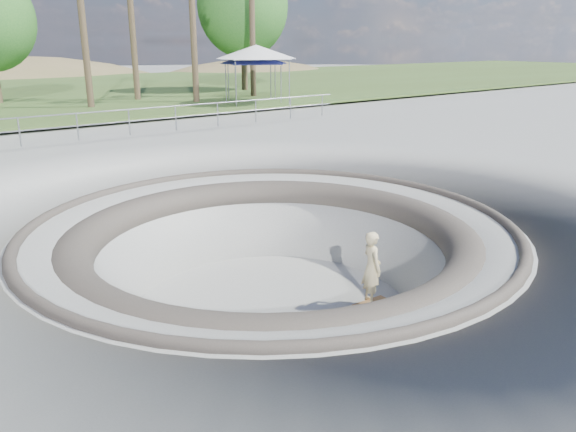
{
  "coord_description": "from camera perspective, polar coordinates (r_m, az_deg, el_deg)",
  "views": [
    {
      "loc": [
        -6.64,
        -9.06,
        3.69
      ],
      "look_at": [
        0.85,
        0.51,
        -0.1
      ],
      "focal_mm": 35.0,
      "sensor_mm": 36.0,
      "label": 1
    }
  ],
  "objects": [
    {
      "name": "skater",
      "position": [
        12.33,
        8.51,
        -5.18
      ],
      "size": [
        0.57,
        0.69,
        1.64
      ],
      "primitive_type": "imported",
      "rotation": [
        0.0,
        0.0,
        1.24
      ],
      "color": "beige",
      "rests_on": "skateboard"
    },
    {
      "name": "skateboard",
      "position": [
        12.68,
        8.34,
        -8.69
      ],
      "size": [
        0.88,
        0.29,
        0.09
      ],
      "color": "olive",
      "rests_on": "ground"
    },
    {
      "name": "bushy_tree_right",
      "position": [
        42.49,
        -4.59,
        20.53
      ],
      "size": [
        6.62,
        6.02,
        9.55
      ],
      "color": "brown",
      "rests_on": "ground"
    },
    {
      "name": "safety_railing",
      "position": [
        22.29,
        -20.61,
        8.5
      ],
      "size": [
        25.0,
        0.06,
        1.03
      ],
      "color": "gray",
      "rests_on": "ground"
    },
    {
      "name": "ground",
      "position": [
        11.82,
        -1.75,
        -0.88
      ],
      "size": [
        180.0,
        180.0,
        0.0
      ],
      "primitive_type": "plane",
      "color": "#9B9B96",
      "rests_on": "ground"
    },
    {
      "name": "canopy_blue",
      "position": [
        34.1,
        -3.52,
        15.73
      ],
      "size": [
        5.14,
        5.14,
        2.83
      ],
      "color": "gray",
      "rests_on": "ground"
    },
    {
      "name": "skate_bowl",
      "position": [
        12.52,
        -1.67,
        -8.86
      ],
      "size": [
        14.0,
        14.0,
        4.1
      ],
      "color": "#9B9B96",
      "rests_on": "ground"
    },
    {
      "name": "canopy_white",
      "position": [
        33.01,
        -3.26,
        16.3
      ],
      "size": [
        5.95,
        5.95,
        3.23
      ],
      "color": "gray",
      "rests_on": "ground"
    }
  ]
}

